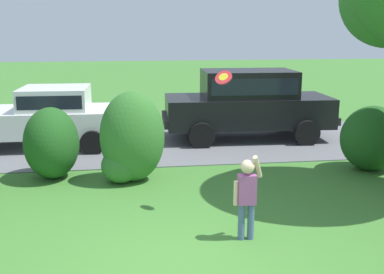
{
  "coord_description": "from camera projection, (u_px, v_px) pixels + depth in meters",
  "views": [
    {
      "loc": [
        -0.6,
        -5.49,
        3.03
      ],
      "look_at": [
        0.52,
        2.7,
        1.1
      ],
      "focal_mm": 43.65,
      "sensor_mm": 36.0,
      "label": 1
    }
  ],
  "objects": [
    {
      "name": "parked_suv",
      "position": [
        248.0,
        101.0,
        12.89
      ],
      "size": [
        4.76,
        2.22,
        1.92
      ],
      "color": "black",
      "rests_on": "ground"
    },
    {
      "name": "shrub_centre_left",
      "position": [
        52.0,
        143.0,
        9.54
      ],
      "size": [
        1.11,
        1.31,
        1.48
      ],
      "color": "#1E511C",
      "rests_on": "ground"
    },
    {
      "name": "driveway_strip",
      "position": [
        153.0,
        144.0,
        12.52
      ],
      "size": [
        28.0,
        4.4,
        0.02
      ],
      "primitive_type": "cube",
      "color": "slate",
      "rests_on": "ground"
    },
    {
      "name": "ground_plane",
      "position": [
        180.0,
        267.0,
        6.07
      ],
      "size": [
        80.0,
        80.0,
        0.0
      ],
      "primitive_type": "plane",
      "color": "#3D752D"
    },
    {
      "name": "frisbee",
      "position": [
        224.0,
        78.0,
        7.48
      ],
      "size": [
        0.33,
        0.25,
        0.29
      ],
      "color": "red"
    },
    {
      "name": "parked_sedan",
      "position": [
        48.0,
        115.0,
        12.09
      ],
      "size": [
        4.44,
        2.18,
        1.56
      ],
      "color": "white",
      "rests_on": "ground"
    },
    {
      "name": "shrub_centre_right",
      "position": [
        372.0,
        138.0,
        10.1
      ],
      "size": [
        1.37,
        1.21,
        1.42
      ],
      "color": "#1E511C",
      "rests_on": "ground"
    },
    {
      "name": "child_thrower",
      "position": [
        247.0,
        193.0,
        6.72
      ],
      "size": [
        0.46,
        0.26,
        1.29
      ],
      "color": "#4C608C",
      "rests_on": "ground"
    },
    {
      "name": "shrub_centre",
      "position": [
        131.0,
        141.0,
        9.33
      ],
      "size": [
        1.29,
        1.09,
        1.83
      ],
      "color": "#33702B",
      "rests_on": "ground"
    }
  ]
}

